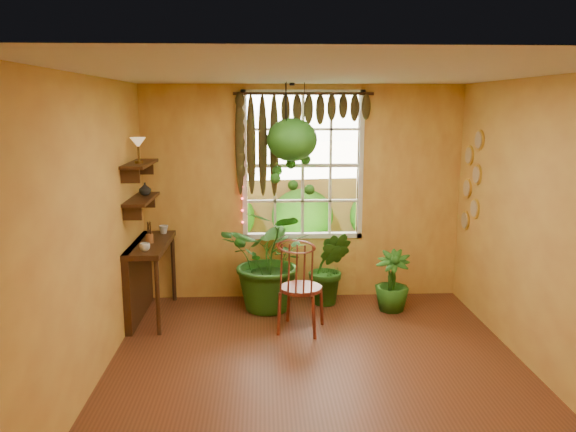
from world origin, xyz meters
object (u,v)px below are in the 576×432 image
hanging_basket (292,147)px  counter_ledge (142,271)px  potted_plant_mid (329,268)px  potted_plant_left (272,259)px  windsor_chair (300,300)px

hanging_basket → counter_ledge: bearing=-171.7°
counter_ledge → potted_plant_mid: 2.24m
potted_plant_left → hanging_basket: size_ratio=0.96×
potted_plant_mid → hanging_basket: bearing=-172.2°
potted_plant_mid → hanging_basket: (-0.47, -0.06, 1.50)m
potted_plant_mid → hanging_basket: hanging_basket is taller
windsor_chair → hanging_basket: (-0.05, 0.77, 1.61)m
potted_plant_left → potted_plant_mid: (0.71, 0.15, -0.17)m
counter_ledge → windsor_chair: bearing=-16.0°
windsor_chair → potted_plant_left: potted_plant_left is taller
counter_ledge → potted_plant_left: (1.51, 0.17, 0.08)m
windsor_chair → potted_plant_left: bearing=131.3°
windsor_chair → potted_plant_mid: 0.94m
windsor_chair → potted_plant_mid: (0.42, 0.83, 0.11)m
counter_ledge → hanging_basket: 2.26m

